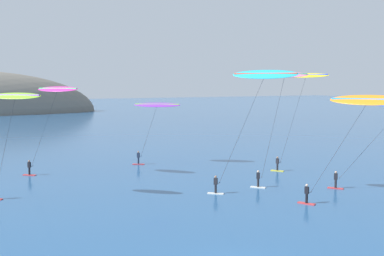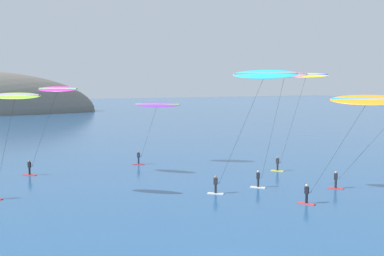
{
  "view_description": "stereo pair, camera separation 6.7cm",
  "coord_description": "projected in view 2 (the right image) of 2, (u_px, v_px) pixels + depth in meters",
  "views": [
    {
      "loc": [
        -14.64,
        -20.56,
        10.13
      ],
      "look_at": [
        9.5,
        21.19,
        5.71
      ],
      "focal_mm": 45.0,
      "sensor_mm": 36.0,
      "label": 1
    },
    {
      "loc": [
        -14.59,
        -20.59,
        10.13
      ],
      "look_at": [
        9.5,
        21.19,
        5.71
      ],
      "focal_mm": 45.0,
      "sensor_mm": 36.0,
      "label": 2
    }
  ],
  "objects": [
    {
      "name": "kitesurfer_cyan",
      "position": [
        261.0,
        84.0,
        42.08
      ],
      "size": [
        5.78,
        6.73,
        11.45
      ],
      "color": "silver",
      "rests_on": "ground"
    },
    {
      "name": "kitesurfer_yellow",
      "position": [
        303.0,
        84.0,
        53.65
      ],
      "size": [
        3.83,
        6.09,
        11.42
      ],
      "color": "yellow",
      "rests_on": "ground"
    },
    {
      "name": "kitesurfer_pink",
      "position": [
        282.0,
        84.0,
        45.84
      ],
      "size": [
        4.65,
        4.27,
        11.35
      ],
      "color": "silver",
      "rests_on": "ground"
    },
    {
      "name": "kitesurfer_purple",
      "position": [
        156.0,
        108.0,
        59.58
      ],
      "size": [
        5.54,
        5.19,
        7.89
      ],
      "color": "red",
      "rests_on": "ground"
    },
    {
      "name": "kitesurfer_lime",
      "position": [
        13.0,
        106.0,
        40.74
      ],
      "size": [
        4.54,
        4.89,
        9.47
      ],
      "color": "red",
      "rests_on": "ground"
    },
    {
      "name": "kitesurfer_magenta",
      "position": [
        55.0,
        97.0,
        51.14
      ],
      "size": [
        5.16,
        6.54,
        9.96
      ],
      "color": "red",
      "rests_on": "ground"
    },
    {
      "name": "kitesurfer_orange",
      "position": [
        363.0,
        108.0,
        37.27
      ],
      "size": [
        4.07,
        8.28,
        9.36
      ],
      "color": "red",
      "rests_on": "ground"
    }
  ]
}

